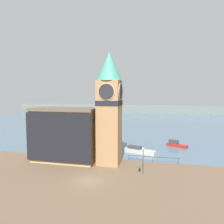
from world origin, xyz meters
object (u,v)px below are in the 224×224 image
object	(u,v)px
mooring_bollard_near	(140,169)
lamp_post	(143,156)
boat_near	(139,151)
boat_far	(176,144)
pier_building	(65,134)
clock_tower	(109,105)

from	to	relation	value
mooring_bollard_near	lamp_post	distance (m)	2.80
mooring_bollard_near	lamp_post	world-z (taller)	lamp_post
boat_near	boat_far	size ratio (longest dim) A/B	1.39
boat_near	lamp_post	size ratio (longest dim) A/B	1.66
mooring_bollard_near	lamp_post	bearing A→B (deg)	-52.53
pier_building	lamp_post	bearing A→B (deg)	-12.17
boat_far	lamp_post	world-z (taller)	lamp_post
boat_near	mooring_bollard_near	bearing A→B (deg)	-65.16
boat_near	boat_far	xyz separation A→B (m)	(8.05, 7.83, -0.01)
mooring_bollard_near	lamp_post	xyz separation A→B (m)	(0.64, -0.84, 2.59)
pier_building	boat_far	world-z (taller)	pier_building
clock_tower	boat_near	size ratio (longest dim) A/B	2.87
mooring_bollard_near	boat_near	bearing A→B (deg)	96.85
boat_far	mooring_bollard_near	distance (m)	19.86
boat_near	pier_building	bearing A→B (deg)	-129.39
boat_near	lamp_post	xyz separation A→B (m)	(1.95, -11.69, 2.37)
clock_tower	boat_near	distance (m)	13.73
clock_tower	pier_building	bearing A→B (deg)	-177.67
clock_tower	boat_far	world-z (taller)	clock_tower
clock_tower	boat_far	xyz separation A→B (m)	(12.57, 15.91, -10.15)
boat_far	lamp_post	size ratio (longest dim) A/B	1.20
boat_far	pier_building	bearing A→B (deg)	-115.26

